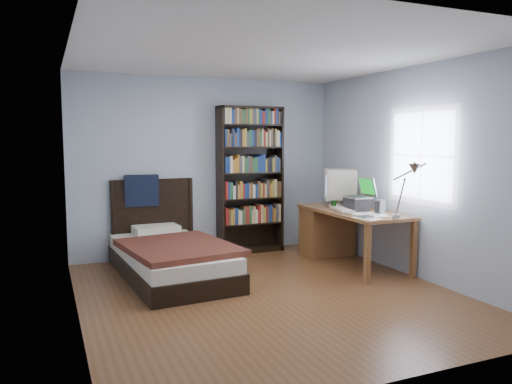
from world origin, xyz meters
TOP-DOWN VIEW (x-y plane):
  - room at (0.03, -0.00)m, footprint 4.20×4.24m
  - desk at (1.50, 1.12)m, footprint 0.75×1.67m
  - crt_monitor at (1.59, 1.14)m, footprint 0.60×0.54m
  - laptop at (1.56, 0.63)m, footprint 0.34×0.35m
  - desk_lamp at (1.45, -0.51)m, footprint 0.25×0.56m
  - keyboard at (1.34, 0.63)m, footprint 0.28×0.50m
  - speaker at (1.61, 0.23)m, footprint 0.10×0.10m
  - soda_can at (1.36, 0.88)m, footprint 0.06×0.06m
  - mouse at (1.46, 0.97)m, footprint 0.07×0.12m
  - phone_silver at (1.26, 0.36)m, footprint 0.06×0.09m
  - phone_grey at (1.23, 0.15)m, footprint 0.08×0.11m
  - external_drive at (1.27, 0.03)m, footprint 0.13×0.13m
  - bookshelf at (0.60, 1.94)m, footprint 0.95×0.30m
  - bed at (-0.79, 1.13)m, footprint 1.30×2.19m

SIDE VIEW (x-z plane):
  - bed at x=-0.79m, z-range -0.33..0.84m
  - desk at x=1.50m, z-range 0.05..0.78m
  - phone_silver at x=1.26m, z-range 0.73..0.75m
  - phone_grey at x=1.23m, z-range 0.73..0.75m
  - external_drive at x=1.27m, z-range 0.73..0.76m
  - keyboard at x=1.34m, z-range 0.72..0.77m
  - mouse at x=1.46m, z-range 0.73..0.77m
  - soda_can at x=1.36m, z-range 0.73..0.84m
  - speaker at x=1.61m, z-range 0.73..0.91m
  - laptop at x=1.56m, z-range 0.63..1.06m
  - crt_monitor at x=1.59m, z-range 0.76..1.27m
  - bookshelf at x=0.60m, z-range 0.00..2.11m
  - room at x=0.03m, z-range 0.00..2.50m
  - desk_lamp at x=1.45m, z-range 0.93..1.60m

